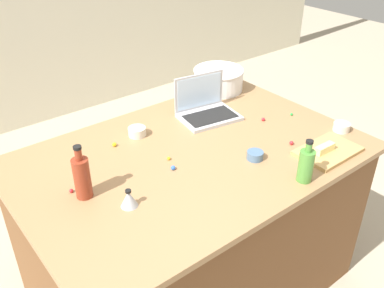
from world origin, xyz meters
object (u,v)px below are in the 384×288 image
(ramekin_medium, at_px, (255,155))
(ramekin_wide, at_px, (342,127))
(bottle_olive, at_px, (306,165))
(laptop, at_px, (206,108))
(ramekin_small, at_px, (137,132))
(cutting_board, at_px, (328,151))
(kitchen_timer, at_px, (129,199))
(butter_stick_left, at_px, (325,148))
(mixing_bowl_large, at_px, (219,79))
(bottle_soy, at_px, (82,177))

(ramekin_medium, height_order, ramekin_wide, ramekin_wide)
(bottle_olive, xyz_separation_m, ramekin_wide, (0.50, 0.16, -0.06))
(laptop, relative_size, ramekin_medium, 4.43)
(laptop, xyz_separation_m, ramekin_small, (-0.41, 0.05, -0.02))
(cutting_board, relative_size, kitchen_timer, 3.92)
(ramekin_small, bearing_deg, butter_stick_left, -50.06)
(ramekin_medium, bearing_deg, ramekin_wide, -9.37)
(laptop, relative_size, cutting_board, 1.13)
(mixing_bowl_large, distance_m, butter_stick_left, 0.89)
(laptop, relative_size, butter_stick_left, 3.11)
(mixing_bowl_large, distance_m, cutting_board, 0.88)
(cutting_board, xyz_separation_m, kitchen_timer, (-0.94, 0.25, 0.03))
(mixing_bowl_large, height_order, bottle_soy, bottle_soy)
(bottle_soy, height_order, ramekin_medium, bottle_soy)
(bottle_olive, relative_size, cutting_board, 0.65)
(bottle_soy, relative_size, cutting_board, 0.79)
(laptop, xyz_separation_m, mixing_bowl_large, (0.29, 0.22, 0.02))
(ramekin_medium, bearing_deg, cutting_board, -29.98)
(mixing_bowl_large, distance_m, ramekin_small, 0.73)
(mixing_bowl_large, xyz_separation_m, ramekin_wide, (0.15, -0.79, -0.05))
(ramekin_small, xyz_separation_m, ramekin_medium, (0.31, -0.53, -0.00))
(bottle_soy, bearing_deg, mixing_bowl_large, 22.14)
(bottle_olive, relative_size, kitchen_timer, 2.57)
(cutting_board, height_order, ramekin_wide, ramekin_wide)
(bottle_soy, distance_m, butter_stick_left, 1.11)
(kitchen_timer, bearing_deg, mixing_bowl_large, 31.53)
(butter_stick_left, bearing_deg, ramekin_small, 129.94)
(laptop, distance_m, mixing_bowl_large, 0.37)
(mixing_bowl_large, bearing_deg, ramekin_wide, -79.21)
(bottle_olive, xyz_separation_m, cutting_board, (0.27, 0.07, -0.07))
(bottle_olive, relative_size, ramekin_medium, 2.57)
(ramekin_wide, bearing_deg, cutting_board, -159.19)
(ramekin_medium, distance_m, kitchen_timer, 0.64)
(cutting_board, relative_size, ramekin_wide, 3.54)
(mixing_bowl_large, relative_size, cutting_board, 1.03)
(ramekin_small, distance_m, ramekin_wide, 1.05)
(mixing_bowl_large, xyz_separation_m, bottle_olive, (-0.35, -0.95, 0.01))
(ramekin_small, relative_size, kitchen_timer, 1.17)
(bottle_olive, relative_size, ramekin_wide, 2.32)
(mixing_bowl_large, bearing_deg, bottle_soy, -157.86)
(ramekin_small, height_order, ramekin_medium, ramekin_small)
(ramekin_wide, bearing_deg, kitchen_timer, 172.30)
(cutting_board, relative_size, butter_stick_left, 2.75)
(bottle_olive, distance_m, cutting_board, 0.28)
(cutting_board, bearing_deg, kitchen_timer, 165.27)
(ramekin_small, bearing_deg, mixing_bowl_large, 13.95)
(bottle_soy, height_order, kitchen_timer, bottle_soy)
(ramekin_medium, bearing_deg, bottle_soy, 162.30)
(mixing_bowl_large, distance_m, ramekin_wide, 0.81)
(bottle_olive, xyz_separation_m, ramekin_small, (-0.35, 0.77, -0.06))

